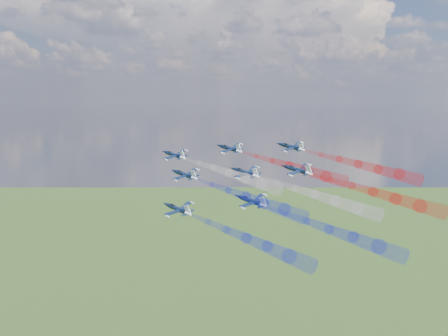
% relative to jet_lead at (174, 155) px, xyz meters
% --- Properties ---
extents(jet_lead, '(12.98, 12.46, 6.35)m').
position_rel_jet_lead_xyz_m(jet_lead, '(0.00, 0.00, 0.00)').
color(jet_lead, black).
extents(trail_lead, '(31.06, 19.93, 9.20)m').
position_rel_jet_lead_xyz_m(trail_lead, '(18.59, -10.18, -3.18)').
color(trail_lead, white).
extents(jet_inner_left, '(12.98, 12.46, 6.35)m').
position_rel_jet_lead_xyz_m(jet_inner_left, '(7.48, -12.99, -3.70)').
color(jet_inner_left, black).
extents(trail_inner_left, '(31.06, 19.93, 9.20)m').
position_rel_jet_lead_xyz_m(trail_inner_left, '(26.07, -23.16, -6.88)').
color(trail_inner_left, '#1A29E0').
extents(jet_inner_right, '(12.98, 12.46, 6.35)m').
position_rel_jet_lead_xyz_m(jet_inner_right, '(15.23, 4.80, 1.78)').
color(jet_inner_right, black).
extents(trail_inner_right, '(31.06, 19.93, 9.20)m').
position_rel_jet_lead_xyz_m(trail_inner_right, '(33.82, -5.38, -1.40)').
color(trail_inner_right, red).
extents(jet_outer_left, '(12.98, 12.46, 6.35)m').
position_rel_jet_lead_xyz_m(jet_outer_left, '(10.78, -27.80, -9.74)').
color(jet_outer_left, black).
extents(trail_outer_left, '(31.06, 19.93, 9.20)m').
position_rel_jet_lead_xyz_m(trail_outer_left, '(29.37, -37.98, -12.92)').
color(trail_outer_left, '#1A29E0').
extents(jet_center_third, '(12.98, 12.46, 6.35)m').
position_rel_jet_lead_xyz_m(jet_center_third, '(23.18, -10.57, -2.91)').
color(jet_center_third, black).
extents(trail_center_third, '(31.06, 19.93, 9.20)m').
position_rel_jet_lead_xyz_m(trail_center_third, '(41.77, -20.75, -6.09)').
color(trail_center_third, white).
extents(jet_outer_right, '(12.98, 12.46, 6.35)m').
position_rel_jet_lead_xyz_m(jet_outer_right, '(32.67, 6.82, 2.46)').
color(jet_outer_right, black).
extents(trail_outer_right, '(31.06, 19.93, 9.20)m').
position_rel_jet_lead_xyz_m(trail_outer_right, '(51.26, -3.36, -0.72)').
color(trail_outer_right, red).
extents(jet_rear_left, '(12.98, 12.46, 6.35)m').
position_rel_jet_lead_xyz_m(jet_rear_left, '(27.50, -23.46, -7.85)').
color(jet_rear_left, black).
extents(trail_rear_left, '(31.06, 19.93, 9.20)m').
position_rel_jet_lead_xyz_m(trail_rear_left, '(46.10, -33.64, -11.03)').
color(trail_rear_left, '#1A29E0').
extents(jet_rear_right, '(12.98, 12.46, 6.35)m').
position_rel_jet_lead_xyz_m(jet_rear_right, '(36.32, -8.54, -2.06)').
color(jet_rear_right, black).
extents(trail_rear_right, '(31.06, 19.93, 9.20)m').
position_rel_jet_lead_xyz_m(trail_rear_right, '(54.91, -18.72, -5.24)').
color(trail_rear_right, red).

